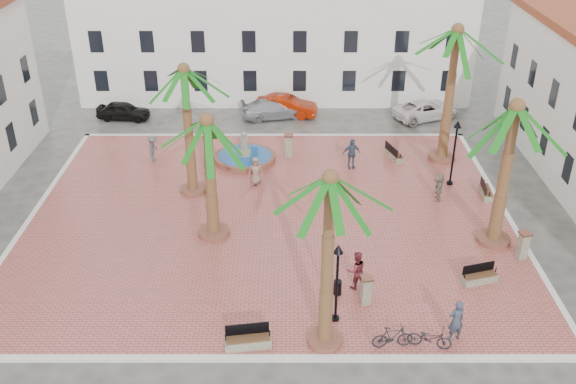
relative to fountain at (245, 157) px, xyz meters
name	(u,v)px	position (x,y,z in m)	size (l,w,h in m)	color
ground	(270,218)	(1.76, -6.89, -0.42)	(120.00, 120.00, 0.00)	#56544F
plaza	(270,216)	(1.76, -6.89, -0.35)	(26.00, 22.00, 0.15)	#B2534B
kerb_n	(274,136)	(1.76, 4.11, -0.34)	(26.30, 0.30, 0.16)	silver
kerb_s	(263,358)	(1.76, -17.89, -0.34)	(26.30, 0.30, 0.16)	silver
kerb_e	(507,216)	(14.76, -6.89, -0.34)	(0.30, 22.30, 0.16)	silver
kerb_w	(32,216)	(-11.24, -6.89, -0.34)	(0.30, 22.30, 0.16)	silver
building_north	(275,35)	(1.76, 13.11, 4.34)	(30.40, 7.40, 9.50)	white
fountain	(245,157)	(0.00, 0.00, 0.00)	(3.89, 3.89, 2.01)	brown
palm_nw	(185,84)	(-2.77, -4.11, 6.26)	(4.94, 4.94, 7.71)	brown
palm_sw	(208,137)	(-1.08, -8.79, 5.25)	(5.32, 5.32, 6.72)	brown
palm_s	(330,198)	(4.25, -16.99, 6.44)	(4.68, 4.68, 7.84)	brown
palm_e	(514,124)	(13.23, -9.46, 6.15)	(5.59, 5.59, 7.70)	brown
palm_ne	(456,45)	(12.65, 0.24, 7.14)	(5.56, 5.56, 8.73)	brown
bench_s	(248,341)	(1.15, -17.27, 0.01)	(1.94, 0.84, 0.99)	gray
bench_se	(479,277)	(11.60, -12.94, -0.02)	(1.78, 0.98, 0.90)	gray
bench_e	(486,192)	(14.14, -4.67, -0.03)	(0.63, 1.68, 0.87)	gray
bench_ne	(394,155)	(9.55, 0.29, -0.01)	(1.08, 1.87, 0.94)	gray
lamppost_s	(337,270)	(4.78, -15.61, 2.31)	(0.41, 0.41, 3.81)	black
lamppost_e	(455,142)	(12.41, -3.23, 2.48)	(0.44, 0.44, 4.06)	black
bollard_se	(366,290)	(6.18, -14.49, 0.45)	(0.58, 0.58, 1.40)	gray
bollard_n	(289,145)	(2.80, 0.58, 0.53)	(0.58, 0.58, 1.55)	gray
bollard_e	(523,245)	(14.16, -10.98, 0.49)	(0.64, 0.64, 1.47)	gray
litter_bin	(338,288)	(4.98, -13.84, 0.08)	(0.36, 0.36, 0.71)	black
cyclist_a	(456,320)	(9.54, -16.81, 0.68)	(0.70, 0.46, 1.91)	#313949
bicycle_a	(430,338)	(8.44, -17.29, 0.19)	(0.62, 1.77, 0.93)	black
cyclist_b	(356,270)	(5.84, -13.32, 0.67)	(0.91, 0.71, 1.88)	maroon
bicycle_b	(393,337)	(6.95, -17.29, 0.24)	(0.48, 1.69, 1.02)	black
pedestrian_fountain_a	(256,171)	(0.85, -3.27, 0.60)	(0.86, 0.56, 1.75)	#89695A
pedestrian_fountain_b	(351,154)	(6.69, -1.04, 0.70)	(1.14, 0.48, 1.95)	#39495D
pedestrian_north	(153,148)	(-5.81, -0.03, 0.59)	(1.11, 0.64, 1.72)	#4D4D52
pedestrian_east	(439,186)	(11.29, -5.08, 0.56)	(1.54, 0.49, 1.66)	gray
car_black	(123,111)	(-9.40, 7.39, 0.24)	(1.56, 3.88, 1.32)	black
car_red	(286,106)	(2.60, 8.11, 0.34)	(1.61, 4.63, 1.53)	#981A02
car_silver	(274,109)	(1.69, 7.68, 0.27)	(1.95, 4.80, 1.39)	#A7A8B0
car_white	(425,110)	(12.95, 7.54, 0.26)	(2.27, 4.93, 1.37)	white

